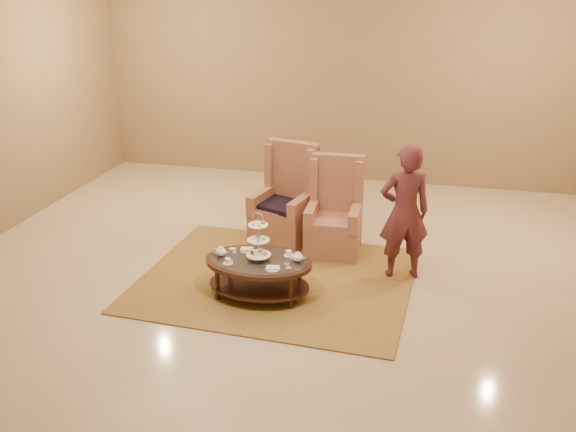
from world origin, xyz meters
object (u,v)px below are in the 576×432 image
(armchair_right, at_px, (334,220))
(person, at_px, (405,212))
(armchair_left, at_px, (286,208))
(tea_table, at_px, (259,266))

(armchair_right, xyz_separation_m, person, (0.86, -0.53, 0.38))
(armchair_left, height_order, armchair_right, armchair_left)
(tea_table, xyz_separation_m, person, (1.43, 0.84, 0.43))
(tea_table, bearing_deg, armchair_right, 67.84)
(person, bearing_deg, armchair_left, -43.39)
(armchair_right, height_order, person, person)
(person, bearing_deg, tea_table, 12.23)
(armchair_left, height_order, person, person)
(armchair_left, bearing_deg, person, -12.49)
(armchair_left, distance_m, armchair_right, 0.69)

